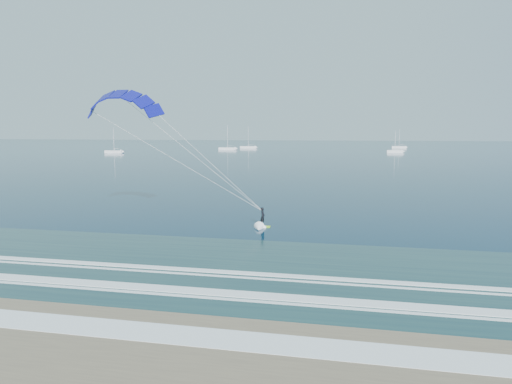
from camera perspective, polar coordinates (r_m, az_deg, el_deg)
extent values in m
plane|color=#072D40|center=(24.10, -13.84, -16.26)|extent=(900.00, 900.00, 0.00)
cube|color=#1E423F|center=(31.01, -7.41, -10.58)|extent=(600.00, 22.00, 0.03)
cube|color=white|center=(25.34, -12.35, -14.91)|extent=(600.00, 0.90, 0.07)
cube|color=white|center=(28.79, -9.06, -12.03)|extent=(600.00, 1.10, 0.07)
cube|color=white|center=(32.36, -6.54, -9.74)|extent=(600.00, 0.70, 0.07)
cube|color=white|center=(23.65, -14.39, -16.48)|extent=(600.00, 2.00, 0.02)
cube|color=#91E61B|center=(46.52, 0.84, -4.31)|extent=(1.55, 0.50, 0.09)
imported|color=black|center=(46.33, 0.84, -3.10)|extent=(0.46, 0.70, 1.90)
cone|color=white|center=(45.29, 0.35, -4.59)|extent=(1.31, 1.74, 1.10)
cube|color=silver|center=(209.74, -17.31, 4.82)|extent=(8.00, 2.40, 1.20)
cylinder|color=silver|center=(209.58, -17.37, 6.32)|extent=(0.18, 0.18, 9.78)
cylinder|color=silver|center=(209.11, -17.04, 5.21)|extent=(2.60, 0.12, 0.12)
cube|color=silver|center=(236.85, -3.57, 5.43)|extent=(9.25, 2.40, 1.20)
cylinder|color=silver|center=(236.69, -3.58, 6.96)|extent=(0.18, 0.18, 11.43)
cylinder|color=silver|center=(236.49, -3.29, 5.77)|extent=(2.60, 0.12, 0.12)
cube|color=silver|center=(255.12, -0.96, 5.61)|extent=(9.02, 2.40, 1.20)
cylinder|color=silver|center=(254.98, -0.97, 6.97)|extent=(0.18, 0.18, 10.92)
cylinder|color=silver|center=(254.82, -0.70, 5.92)|extent=(2.60, 0.12, 0.12)
cube|color=silver|center=(212.72, 16.96, 4.87)|extent=(6.93, 2.40, 1.20)
cylinder|color=silver|center=(212.57, 17.01, 6.20)|extent=(0.18, 0.18, 8.66)
cylinder|color=silver|center=(212.78, 17.30, 5.23)|extent=(2.60, 0.12, 0.12)
cube|color=silver|center=(269.21, 17.44, 5.36)|extent=(7.79, 2.40, 1.20)
cylinder|color=silver|center=(269.09, 17.48, 6.50)|extent=(0.18, 0.18, 9.52)
cylinder|color=silver|center=(269.29, 17.70, 5.65)|extent=(2.60, 0.12, 0.12)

